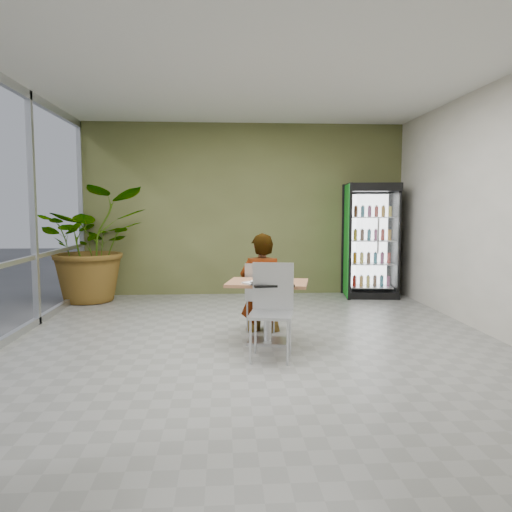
{
  "coord_description": "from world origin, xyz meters",
  "views": [
    {
      "loc": [
        -0.38,
        -5.9,
        1.62
      ],
      "look_at": [
        0.04,
        0.58,
        1.0
      ],
      "focal_mm": 35.0,
      "sensor_mm": 36.0,
      "label": 1
    }
  ],
  "objects_px": {
    "seated_woman": "(262,293)",
    "beverage_fridge": "(371,240)",
    "potted_plant": "(92,244)",
    "dining_table": "(268,299)",
    "cafeteria_tray": "(272,284)",
    "chair_near": "(272,302)",
    "soda_cup": "(280,274)",
    "chair_far": "(261,291)"
  },
  "relations": [
    {
      "from": "seated_woman",
      "to": "beverage_fridge",
      "type": "relative_size",
      "value": 0.77
    },
    {
      "from": "beverage_fridge",
      "to": "potted_plant",
      "type": "bearing_deg",
      "value": -171.03
    },
    {
      "from": "dining_table",
      "to": "cafeteria_tray",
      "type": "bearing_deg",
      "value": -85.95
    },
    {
      "from": "chair_near",
      "to": "beverage_fridge",
      "type": "distance_m",
      "value": 4.27
    },
    {
      "from": "cafeteria_tray",
      "to": "potted_plant",
      "type": "relative_size",
      "value": 0.23
    },
    {
      "from": "soda_cup",
      "to": "cafeteria_tray",
      "type": "bearing_deg",
      "value": -111.79
    },
    {
      "from": "chair_far",
      "to": "seated_woman",
      "type": "height_order",
      "value": "seated_woman"
    },
    {
      "from": "cafeteria_tray",
      "to": "potted_plant",
      "type": "distance_m",
      "value": 4.34
    },
    {
      "from": "soda_cup",
      "to": "cafeteria_tray",
      "type": "distance_m",
      "value": 0.37
    },
    {
      "from": "dining_table",
      "to": "chair_near",
      "type": "xyz_separation_m",
      "value": [
        0.0,
        -0.55,
        0.06
      ]
    },
    {
      "from": "chair_far",
      "to": "chair_near",
      "type": "xyz_separation_m",
      "value": [
        0.04,
        -1.13,
        0.07
      ]
    },
    {
      "from": "soda_cup",
      "to": "beverage_fridge",
      "type": "distance_m",
      "value": 3.68
    },
    {
      "from": "seated_woman",
      "to": "chair_near",
      "type": "bearing_deg",
      "value": 100.1
    },
    {
      "from": "seated_woman",
      "to": "potted_plant",
      "type": "distance_m",
      "value": 3.68
    },
    {
      "from": "chair_far",
      "to": "soda_cup",
      "type": "bearing_deg",
      "value": 118.08
    },
    {
      "from": "chair_near",
      "to": "cafeteria_tray",
      "type": "height_order",
      "value": "chair_near"
    },
    {
      "from": "soda_cup",
      "to": "potted_plant",
      "type": "xyz_separation_m",
      "value": [
        -2.97,
        2.95,
        0.16
      ]
    },
    {
      "from": "cafeteria_tray",
      "to": "beverage_fridge",
      "type": "height_order",
      "value": "beverage_fridge"
    },
    {
      "from": "chair_far",
      "to": "cafeteria_tray",
      "type": "relative_size",
      "value": 2.03
    },
    {
      "from": "dining_table",
      "to": "chair_far",
      "type": "height_order",
      "value": "chair_far"
    },
    {
      "from": "dining_table",
      "to": "soda_cup",
      "type": "height_order",
      "value": "soda_cup"
    },
    {
      "from": "dining_table",
      "to": "cafeteria_tray",
      "type": "height_order",
      "value": "cafeteria_tray"
    },
    {
      "from": "dining_table",
      "to": "seated_woman",
      "type": "xyz_separation_m",
      "value": [
        -0.02,
        0.62,
        -0.04
      ]
    },
    {
      "from": "dining_table",
      "to": "chair_far",
      "type": "distance_m",
      "value": 0.58
    },
    {
      "from": "cafeteria_tray",
      "to": "seated_woman",
      "type": "bearing_deg",
      "value": 92.6
    },
    {
      "from": "dining_table",
      "to": "cafeteria_tray",
      "type": "xyz_separation_m",
      "value": [
        0.02,
        -0.31,
        0.23
      ]
    },
    {
      "from": "soda_cup",
      "to": "cafeteria_tray",
      "type": "relative_size",
      "value": 0.39
    },
    {
      "from": "chair_near",
      "to": "cafeteria_tray",
      "type": "distance_m",
      "value": 0.29
    },
    {
      "from": "soda_cup",
      "to": "beverage_fridge",
      "type": "xyz_separation_m",
      "value": [
        2.03,
        3.07,
        0.2
      ]
    },
    {
      "from": "chair_far",
      "to": "chair_near",
      "type": "bearing_deg",
      "value": 100.91
    },
    {
      "from": "beverage_fridge",
      "to": "cafeteria_tray",
      "type": "bearing_deg",
      "value": -114.84
    },
    {
      "from": "chair_far",
      "to": "potted_plant",
      "type": "distance_m",
      "value": 3.7
    },
    {
      "from": "potted_plant",
      "to": "seated_woman",
      "type": "bearing_deg",
      "value": -40.05
    },
    {
      "from": "seated_woman",
      "to": "chair_far",
      "type": "bearing_deg",
      "value": 80.34
    },
    {
      "from": "cafeteria_tray",
      "to": "potted_plant",
      "type": "height_order",
      "value": "potted_plant"
    },
    {
      "from": "beverage_fridge",
      "to": "chair_near",
      "type": "bearing_deg",
      "value": -113.36
    },
    {
      "from": "cafeteria_tray",
      "to": "beverage_fridge",
      "type": "relative_size",
      "value": 0.22
    },
    {
      "from": "chair_far",
      "to": "cafeteria_tray",
      "type": "bearing_deg",
      "value": 102.8
    },
    {
      "from": "seated_woman",
      "to": "cafeteria_tray",
      "type": "height_order",
      "value": "seated_woman"
    },
    {
      "from": "chair_near",
      "to": "potted_plant",
      "type": "height_order",
      "value": "potted_plant"
    },
    {
      "from": "dining_table",
      "to": "beverage_fridge",
      "type": "relative_size",
      "value": 0.51
    },
    {
      "from": "cafeteria_tray",
      "to": "potted_plant",
      "type": "bearing_deg",
      "value": 130.84
    }
  ]
}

